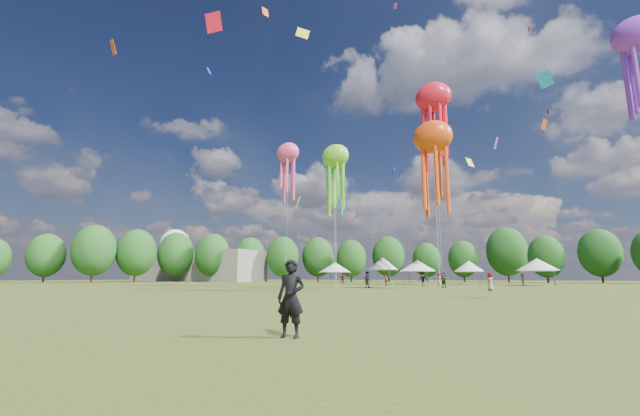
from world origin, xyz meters
The scene contains 10 objects.
ground centered at (0.00, 0.00, 0.00)m, with size 300.00×300.00×0.00m, color #384416.
observer_main centered at (8.17, -2.26, 0.78)m, with size 0.57×0.37×1.56m, color black.
spectator_near centered at (-5.01, 33.70, 0.91)m, with size 0.89×0.69×1.83m, color gray.
spectators_far centered at (-0.48, 44.71, 0.87)m, with size 27.75×29.18×1.85m.
festival_tents centered at (-4.77, 55.32, 3.01)m, with size 37.34×9.67×4.42m.
show_kites centered at (3.56, 43.30, 22.00)m, with size 55.34×26.74×32.35m.
small_kites centered at (-0.59, 40.88, 29.11)m, with size 68.09×60.33×45.07m.
treeline centered at (-3.87, 62.51, 6.54)m, with size 201.57×95.24×13.43m.
hangar centered at (-72.00, 72.00, 4.00)m, with size 40.00×12.00×8.00m, color gray.
radome centered at (-88.00, 78.00, 9.99)m, with size 9.00×9.00×16.00m.
Camera 1 is at (12.72, -9.22, 1.20)m, focal length 22.42 mm.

